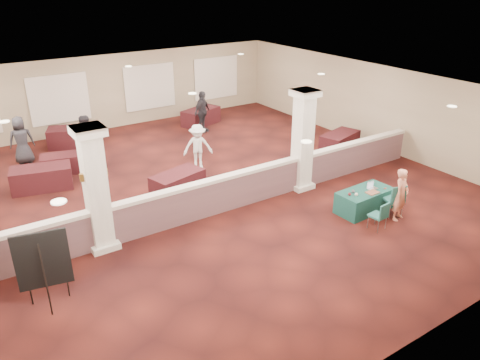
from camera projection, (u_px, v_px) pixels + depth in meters
ground at (197, 193)px, 14.81m from camera, size 16.00×16.00×0.00m
wall_back at (106, 92)px, 20.24m from camera, size 16.00×0.04×3.20m
wall_front at (416, 277)px, 8.07m from camera, size 16.00×0.04×3.20m
wall_right at (376, 106)px, 18.18m from camera, size 0.04×16.00×3.20m
ceiling at (192, 93)px, 13.50m from camera, size 16.00×16.00×0.02m
partition_wall at (221, 194)px, 13.43m from camera, size 15.60×0.28×1.10m
column_left at (96, 189)px, 11.23m from camera, size 0.72×0.72×3.20m
column_right at (303, 139)px, 14.51m from camera, size 0.72×0.72×3.20m
sconce_left at (82, 178)px, 10.94m from camera, size 0.12×0.12×0.18m
sconce_right at (105, 172)px, 11.23m from camera, size 0.12×0.12×0.18m
near_table at (364, 201)px, 13.58m from camera, size 1.70×0.90×0.64m
conf_chair_main at (395, 198)px, 13.17m from camera, size 0.61×0.61×0.97m
conf_chair_side at (380, 214)px, 12.50m from camera, size 0.44×0.44×0.81m
easel_board at (43, 261)px, 9.33m from camera, size 1.04×0.59×1.79m
woman at (401, 195)px, 12.96m from camera, size 0.62×0.49×1.51m
far_table_front_left at (42, 178)px, 14.94m from camera, size 1.98×1.30×0.74m
far_table_front_center at (178, 183)px, 14.65m from camera, size 1.83×1.24×0.68m
far_table_front_right at (340, 142)px, 18.17m from camera, size 1.88×1.29×0.69m
far_table_back_left at (65, 163)px, 16.20m from camera, size 1.72×1.13×0.64m
far_table_back_center at (73, 137)px, 18.59m from camera, size 2.11×1.56×0.77m
far_table_back_right at (201, 117)px, 21.23m from camera, size 1.98×1.46×0.72m
attendee_a at (88, 141)px, 16.41m from camera, size 1.00×0.71×1.88m
attendee_b at (198, 146)px, 16.38m from camera, size 1.12×0.79×1.59m
attendee_c at (202, 112)px, 20.02m from camera, size 1.16×0.94×1.79m
attendee_d at (21, 140)px, 16.76m from camera, size 0.90×0.56×1.74m
laptop_base at (373, 189)px, 13.56m from camera, size 0.30×0.21×0.02m
laptop_screen at (370, 184)px, 13.59m from camera, size 0.29×0.02×0.19m
screen_glow at (370, 185)px, 13.59m from camera, size 0.26×0.01×0.17m
knitting at (372, 192)px, 13.31m from camera, size 0.36×0.28×0.03m
yarn_cream at (356, 194)px, 13.11m from camera, size 0.10×0.10×0.10m
yarn_red at (350, 194)px, 13.14m from camera, size 0.09×0.09×0.09m
yarn_grey at (353, 191)px, 13.30m from camera, size 0.09×0.09×0.09m
scissors at (385, 188)px, 13.57m from camera, size 0.11×0.03×0.01m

